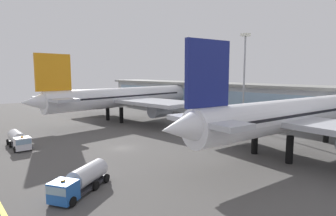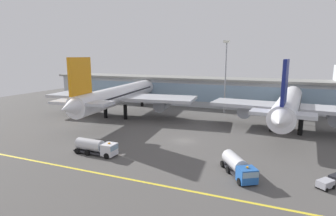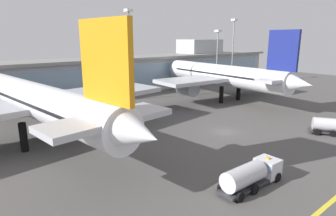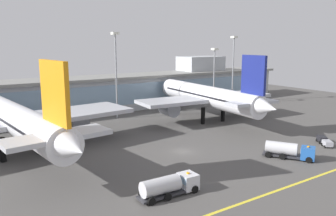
{
  "view_description": "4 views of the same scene",
  "coord_description": "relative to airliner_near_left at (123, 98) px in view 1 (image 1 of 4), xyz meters",
  "views": [
    {
      "loc": [
        45.14,
        -26.52,
        14.01
      ],
      "look_at": [
        -2.19,
        12.96,
        6.36
      ],
      "focal_mm": 30.29,
      "sensor_mm": 36.0,
      "label": 1
    },
    {
      "loc": [
        19.69,
        -56.68,
        18.79
      ],
      "look_at": [
        -7.78,
        9.22,
        5.4
      ],
      "focal_mm": 29.54,
      "sensor_mm": 36.0,
      "label": 2
    },
    {
      "loc": [
        -39.32,
        -31.73,
        16.59
      ],
      "look_at": [
        -6.83,
        7.69,
        4.05
      ],
      "focal_mm": 30.68,
      "sensor_mm": 36.0,
      "label": 3
    },
    {
      "loc": [
        -37.49,
        -51.53,
        20.87
      ],
      "look_at": [
        6.29,
        14.9,
        5.64
      ],
      "focal_mm": 36.34,
      "sensor_mm": 36.0,
      "label": 4
    }
  ],
  "objects": [
    {
      "name": "ground_plane",
      "position": [
        27.34,
        -16.77,
        -6.78
      ],
      "size": [
        203.37,
        203.37,
        0.0
      ],
      "primitive_type": "plane",
      "color": "#514F4C"
    },
    {
      "name": "terminal_building",
      "position": [
        29.42,
        30.44,
        -0.98
      ],
      "size": [
        148.26,
        14.0,
        15.94
      ],
      "color": "#ADB2B7",
      "rests_on": "ground"
    },
    {
      "name": "airliner_near_left",
      "position": [
        0.0,
        0.0,
        0.0
      ],
      "size": [
        48.13,
        57.66,
        18.57
      ],
      "rotation": [
        0.0,
        0.0,
        1.68
      ],
      "color": "black",
      "rests_on": "ground"
    },
    {
      "name": "airliner_near_right",
      "position": [
        48.68,
        1.75,
        -0.1
      ],
      "size": [
        39.09,
        49.48,
        18.26
      ],
      "rotation": [
        0.0,
        0.0,
        1.5
      ],
      "color": "black",
      "rests_on": "ground"
    },
    {
      "name": "fuel_tanker_truck",
      "position": [
        14.54,
        -31.51,
        -5.27
      ],
      "size": [
        9.09,
        3.05,
        2.9
      ],
      "rotation": [
        0.0,
        0.0,
        6.26
      ],
      "color": "black",
      "rests_on": "ground"
    },
    {
      "name": "service_truck_far",
      "position": [
        41.48,
        -30.85,
        -5.27
      ],
      "size": [
        6.91,
        8.93,
        2.9
      ],
      "rotation": [
        0.0,
        0.0,
        5.28
      ],
      "color": "black",
      "rests_on": "ground"
    },
    {
      "name": "apron_light_mast_centre",
      "position": [
        29.44,
        17.75,
        8.77
      ],
      "size": [
        1.8,
        1.8,
        23.79
      ],
      "color": "gray",
      "rests_on": "ground"
    }
  ]
}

